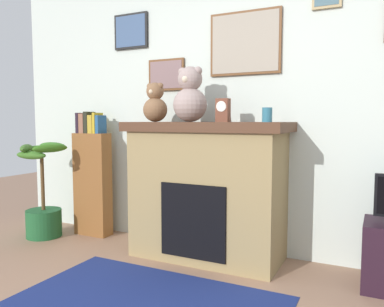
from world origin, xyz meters
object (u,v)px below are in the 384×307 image
Objects in this scene: mantel_clock at (223,110)px; teddy_bear_cream at (190,97)px; bookshelf at (92,178)px; teddy_bear_brown at (155,104)px; fireplace at (207,190)px; potted_plant at (43,201)px; candle_jar at (267,115)px.

mantel_clock is 0.41× the size of teddy_bear_cream.
bookshelf is at bearing 176.02° from mantel_clock.
bookshelf is 3.63× the size of teddy_bear_brown.
fireplace is 7.16× the size of mantel_clock.
teddy_bear_brown is (0.83, -0.10, 0.74)m from bookshelf.
teddy_bear_cream reaches higher than fireplace.
teddy_bear_brown is at bearing 179.94° from mantel_clock.
mantel_clock is 0.65m from teddy_bear_brown.
potted_plant is 8.47× the size of candle_jar.
candle_jar is 0.32× the size of teddy_bear_brown.
bookshelf is 1.11m from teddy_bear_brown.
candle_jar is at bearing 4.58° from potted_plant.
teddy_bear_cream reaches higher than bookshelf.
teddy_bear_brown is (1.23, 0.18, 0.96)m from potted_plant.
mantel_clock is (-0.37, -0.00, 0.04)m from candle_jar.
teddy_bear_cream is at bearing -179.95° from candle_jar.
potted_plant is 1.57m from teddy_bear_brown.
fireplace is 2.93× the size of teddy_bear_cream.
candle_jar is at bearing 0.05° from teddy_bear_cream.
teddy_bear_cream is at bearing -173.26° from fireplace.
mantel_clock reaches higher than potted_plant.
mantel_clock is at bearing -0.10° from teddy_bear_cream.
candle_jar is 0.24× the size of teddy_bear_cream.
bookshelf is 0.54m from potted_plant.
fireplace is 1.33m from bookshelf.
teddy_bear_cream is at bearing 6.48° from potted_plant.
candle_jar is at bearing -3.15° from bookshelf.
candle_jar reaches higher than bookshelf.
teddy_bear_cream reaches higher than candle_jar.
candle_jar is at bearing 0.17° from mantel_clock.
potted_plant is 2.42m from candle_jar.
mantel_clock reaches higher than fireplace.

